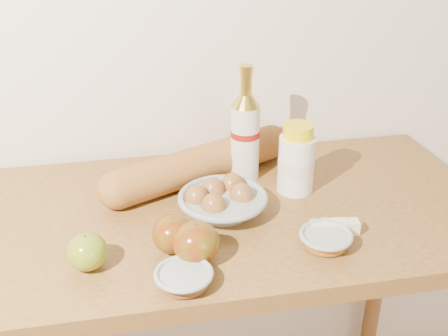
# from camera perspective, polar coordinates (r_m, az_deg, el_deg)

# --- Properties ---
(table) EXTENTS (1.20, 0.60, 0.90)m
(table) POSITION_cam_1_polar(r_m,az_deg,el_deg) (1.32, -0.25, -8.80)
(table) COLOR olive
(table) RESTS_ON ground
(bourbon_bottle) EXTENTS (0.08, 0.08, 0.28)m
(bourbon_bottle) POSITION_cam_1_polar(r_m,az_deg,el_deg) (1.33, 2.16, 3.48)
(bourbon_bottle) COLOR beige
(bourbon_bottle) RESTS_ON table
(cream_bottle) EXTENTS (0.11, 0.11, 0.17)m
(cream_bottle) POSITION_cam_1_polar(r_m,az_deg,el_deg) (1.30, 7.36, 0.76)
(cream_bottle) COLOR white
(cream_bottle) RESTS_ON table
(egg_bowl) EXTENTS (0.26, 0.26, 0.07)m
(egg_bowl) POSITION_cam_1_polar(r_m,az_deg,el_deg) (1.23, -0.24, -3.35)
(egg_bowl) COLOR gray
(egg_bowl) RESTS_ON table
(baguette) EXTENTS (0.52, 0.29, 0.09)m
(baguette) POSITION_cam_1_polar(r_m,az_deg,el_deg) (1.35, -2.41, 0.41)
(baguette) COLOR #B47637
(baguette) RESTS_ON table
(apple_yellowgreen) EXTENTS (0.09, 0.09, 0.07)m
(apple_yellowgreen) POSITION_cam_1_polar(r_m,az_deg,el_deg) (1.09, -13.74, -8.26)
(apple_yellowgreen) COLOR olive
(apple_yellowgreen) RESTS_ON table
(apple_redgreen_front) EXTENTS (0.11, 0.11, 0.08)m
(apple_redgreen_front) POSITION_cam_1_polar(r_m,az_deg,el_deg) (1.11, -5.18, -6.71)
(apple_redgreen_front) COLOR #8E0B07
(apple_redgreen_front) RESTS_ON table
(apple_redgreen_right) EXTENTS (0.11, 0.11, 0.08)m
(apple_redgreen_right) POSITION_cam_1_polar(r_m,az_deg,el_deg) (1.07, -2.86, -7.58)
(apple_redgreen_right) COLOR #910709
(apple_redgreen_right) RESTS_ON table
(sugar_bowl) EXTENTS (0.14, 0.14, 0.03)m
(sugar_bowl) POSITION_cam_1_polar(r_m,az_deg,el_deg) (1.03, -4.10, -11.07)
(sugar_bowl) COLOR #99A6A0
(sugar_bowl) RESTS_ON table
(syrup_bowl) EXTENTS (0.11, 0.11, 0.03)m
(syrup_bowl) POSITION_cam_1_polar(r_m,az_deg,el_deg) (1.14, 10.29, -7.12)
(syrup_bowl) COLOR #98A59F
(syrup_bowl) RESTS_ON table
(butter_stick) EXTENTS (0.10, 0.04, 0.03)m
(butter_stick) POSITION_cam_1_polar(r_m,az_deg,el_deg) (1.19, 11.18, -5.95)
(butter_stick) COLOR beige
(butter_stick) RESTS_ON table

